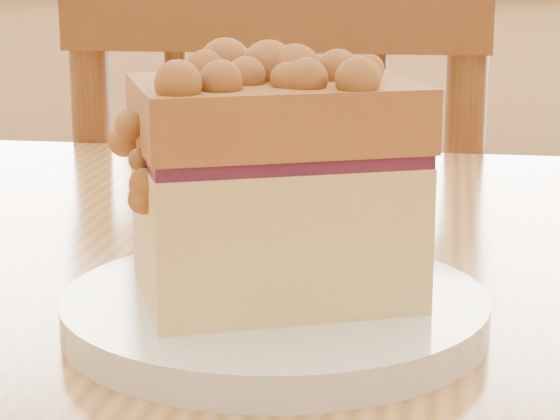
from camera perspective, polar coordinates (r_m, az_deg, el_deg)
The scene contains 3 objects.
cafe_chair_main at distance 1.18m, azimuth 0.62°, elevation -9.51°, with size 0.42×0.42×0.90m.
plate at distance 0.50m, azimuth -0.27°, elevation -5.34°, with size 0.19×0.19×0.02m.
cake_slice at distance 0.48m, azimuth -0.30°, elevation 1.88°, with size 0.15×0.12×0.11m.
Camera 1 is at (-0.11, -0.45, 0.92)m, focal length 70.00 mm.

